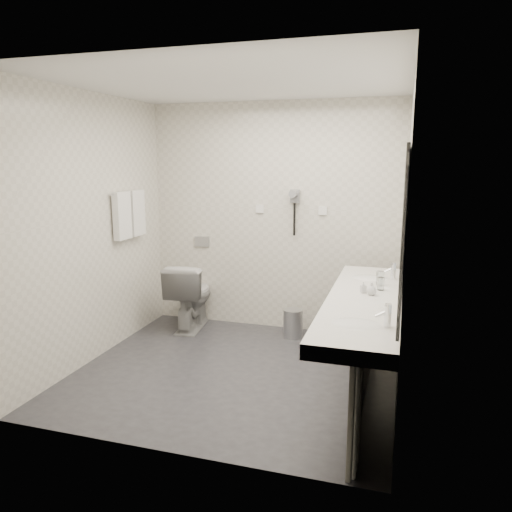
% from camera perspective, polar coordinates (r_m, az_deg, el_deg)
% --- Properties ---
extents(floor, '(2.80, 2.80, 0.00)m').
position_cam_1_polar(floor, '(4.57, -2.41, -13.28)').
color(floor, '#2F2E34').
rests_on(floor, ground).
extents(ceiling, '(2.80, 2.80, 0.00)m').
position_cam_1_polar(ceiling, '(4.20, -2.70, 19.50)').
color(ceiling, white).
rests_on(ceiling, wall_back).
extents(wall_back, '(2.80, 0.00, 2.80)m').
position_cam_1_polar(wall_back, '(5.44, 1.99, 4.41)').
color(wall_back, silver).
rests_on(wall_back, floor).
extents(wall_front, '(2.80, 0.00, 2.80)m').
position_cam_1_polar(wall_front, '(3.03, -10.69, -1.23)').
color(wall_front, silver).
rests_on(wall_front, floor).
extents(wall_left, '(0.00, 2.60, 2.60)m').
position_cam_1_polar(wall_left, '(4.85, -18.38, 3.02)').
color(wall_left, silver).
rests_on(wall_left, floor).
extents(wall_right, '(0.00, 2.60, 2.60)m').
position_cam_1_polar(wall_right, '(3.98, 16.87, 1.41)').
color(wall_right, silver).
rests_on(wall_right, floor).
extents(vanity_counter, '(0.55, 2.20, 0.10)m').
position_cam_1_polar(vanity_counter, '(3.89, 12.41, -5.39)').
color(vanity_counter, white).
rests_on(vanity_counter, floor).
extents(vanity_panel, '(0.03, 2.15, 0.75)m').
position_cam_1_polar(vanity_panel, '(4.03, 12.52, -11.22)').
color(vanity_panel, gray).
rests_on(vanity_panel, floor).
extents(vanity_post_near, '(0.06, 0.06, 0.75)m').
position_cam_1_polar(vanity_post_near, '(3.09, 11.50, -18.47)').
color(vanity_post_near, silver).
rests_on(vanity_post_near, floor).
extents(vanity_post_far, '(0.06, 0.06, 0.75)m').
position_cam_1_polar(vanity_post_far, '(5.00, 13.81, -6.79)').
color(vanity_post_far, silver).
rests_on(vanity_post_far, floor).
extents(mirror, '(0.02, 2.20, 1.05)m').
position_cam_1_polar(mirror, '(3.75, 16.80, 3.94)').
color(mirror, '#B2BCC6').
rests_on(mirror, wall_right).
extents(basin_near, '(0.40, 0.31, 0.05)m').
position_cam_1_polar(basin_near, '(3.26, 11.51, -7.97)').
color(basin_near, white).
rests_on(basin_near, vanity_counter).
extents(basin_far, '(0.40, 0.31, 0.05)m').
position_cam_1_polar(basin_far, '(4.51, 13.10, -2.67)').
color(basin_far, white).
rests_on(basin_far, vanity_counter).
extents(faucet_near, '(0.04, 0.04, 0.15)m').
position_cam_1_polar(faucet_near, '(3.22, 15.05, -6.67)').
color(faucet_near, silver).
rests_on(faucet_near, vanity_counter).
extents(faucet_far, '(0.04, 0.04, 0.15)m').
position_cam_1_polar(faucet_far, '(4.48, 15.64, -1.70)').
color(faucet_far, silver).
rests_on(faucet_far, vanity_counter).
extents(soap_bottle_a, '(0.06, 0.06, 0.09)m').
position_cam_1_polar(soap_bottle_a, '(3.98, 12.34, -3.56)').
color(soap_bottle_a, silver).
rests_on(soap_bottle_a, vanity_counter).
extents(soap_bottle_b, '(0.10, 0.10, 0.10)m').
position_cam_1_polar(soap_bottle_b, '(3.93, 13.26, -3.72)').
color(soap_bottle_b, silver).
rests_on(soap_bottle_b, vanity_counter).
extents(glass_left, '(0.06, 0.06, 0.10)m').
position_cam_1_polar(glass_left, '(4.10, 14.28, -3.14)').
color(glass_left, silver).
rests_on(glass_left, vanity_counter).
extents(glass_right, '(0.08, 0.08, 0.12)m').
position_cam_1_polar(glass_right, '(4.25, 14.21, -2.52)').
color(glass_right, silver).
rests_on(glass_right, vanity_counter).
extents(toilet, '(0.51, 0.79, 0.76)m').
position_cam_1_polar(toilet, '(5.61, -7.61, -4.54)').
color(toilet, white).
rests_on(toilet, floor).
extents(flush_plate, '(0.18, 0.02, 0.12)m').
position_cam_1_polar(flush_plate, '(5.74, -6.29, 1.69)').
color(flush_plate, '#B2B5BA').
rests_on(flush_plate, wall_back).
extents(pedal_bin, '(0.24, 0.24, 0.29)m').
position_cam_1_polar(pedal_bin, '(5.35, 4.32, -7.87)').
color(pedal_bin, '#B2B5BA').
rests_on(pedal_bin, floor).
extents(bin_lid, '(0.21, 0.21, 0.02)m').
position_cam_1_polar(bin_lid, '(5.30, 4.35, -6.29)').
color(bin_lid, '#B2B5BA').
rests_on(bin_lid, pedal_bin).
extents(towel_rail, '(0.02, 0.62, 0.02)m').
position_cam_1_polar(towel_rail, '(5.25, -14.68, 7.10)').
color(towel_rail, silver).
rests_on(towel_rail, wall_left).
extents(towel_near, '(0.07, 0.24, 0.48)m').
position_cam_1_polar(towel_near, '(5.15, -15.27, 4.53)').
color(towel_near, white).
rests_on(towel_near, towel_rail).
extents(towel_far, '(0.07, 0.24, 0.48)m').
position_cam_1_polar(towel_far, '(5.38, -13.70, 4.89)').
color(towel_far, white).
rests_on(towel_far, towel_rail).
extents(dryer_cradle, '(0.10, 0.04, 0.14)m').
position_cam_1_polar(dryer_cradle, '(5.33, 4.55, 6.94)').
color(dryer_cradle, gray).
rests_on(dryer_cradle, wall_back).
extents(dryer_barrel, '(0.08, 0.14, 0.08)m').
position_cam_1_polar(dryer_barrel, '(5.26, 4.39, 7.22)').
color(dryer_barrel, gray).
rests_on(dryer_barrel, dryer_cradle).
extents(dryer_cord, '(0.02, 0.02, 0.35)m').
position_cam_1_polar(dryer_cord, '(5.34, 4.47, 4.26)').
color(dryer_cord, black).
rests_on(dryer_cord, dryer_cradle).
extents(switch_plate_a, '(0.09, 0.02, 0.09)m').
position_cam_1_polar(switch_plate_a, '(5.46, 0.44, 5.50)').
color(switch_plate_a, white).
rests_on(switch_plate_a, wall_back).
extents(switch_plate_b, '(0.09, 0.02, 0.09)m').
position_cam_1_polar(switch_plate_b, '(5.30, 7.74, 5.23)').
color(switch_plate_b, white).
rests_on(switch_plate_b, wall_back).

